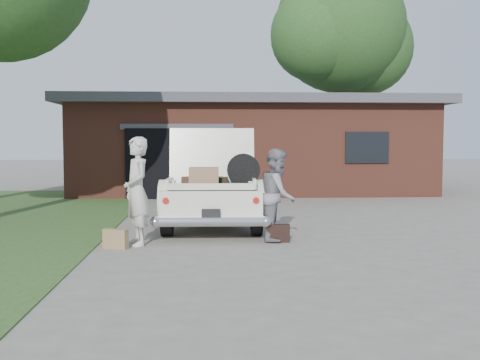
{
  "coord_description": "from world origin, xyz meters",
  "views": [
    {
      "loc": [
        -0.63,
        -9.57,
        1.81
      ],
      "look_at": [
        0.0,
        0.6,
        1.1
      ],
      "focal_mm": 42.0,
      "sensor_mm": 36.0,
      "label": 1
    }
  ],
  "objects": [
    {
      "name": "woman_left",
      "position": [
        -1.82,
        0.19,
        0.94
      ],
      "size": [
        0.69,
        0.81,
        1.88
      ],
      "primitive_type": "imported",
      "rotation": [
        0.0,
        0.0,
        -1.16
      ],
      "color": "beige",
      "rests_on": "ground"
    },
    {
      "name": "tree_right",
      "position": [
        5.36,
        15.01,
        6.48
      ],
      "size": [
        6.55,
        5.7,
        9.62
      ],
      "color": "#38281E",
      "rests_on": "ground"
    },
    {
      "name": "suitcase_right",
      "position": [
        0.66,
        0.31,
        0.16
      ],
      "size": [
        0.42,
        0.14,
        0.32
      ],
      "primitive_type": "cube",
      "rotation": [
        0.0,
        0.0,
        -0.02
      ],
      "color": "black",
      "rests_on": "ground"
    },
    {
      "name": "house",
      "position": [
        0.98,
        11.47,
        1.67
      ],
      "size": [
        12.8,
        7.8,
        3.3
      ],
      "color": "brown",
      "rests_on": "ground"
    },
    {
      "name": "suitcase_left",
      "position": [
        -2.15,
        -0.11,
        0.16
      ],
      "size": [
        0.45,
        0.29,
        0.33
      ],
      "primitive_type": "cube",
      "rotation": [
        0.0,
        0.0,
        -0.39
      ],
      "color": "#997A4E",
      "rests_on": "ground"
    },
    {
      "name": "woman_right",
      "position": [
        0.68,
        0.49,
        0.84
      ],
      "size": [
        0.8,
        0.93,
        1.67
      ],
      "primitive_type": "imported",
      "rotation": [
        0.0,
        0.0,
        1.35
      ],
      "color": "gray",
      "rests_on": "ground"
    },
    {
      "name": "sedan",
      "position": [
        -0.46,
        2.7,
        0.73
      ],
      "size": [
        2.1,
        5.06,
        2.06
      ],
      "rotation": [
        0.0,
        0.0,
        -0.03
      ],
      "color": "white",
      "rests_on": "ground"
    },
    {
      "name": "ground",
      "position": [
        0.0,
        0.0,
        0.0
      ],
      "size": [
        90.0,
        90.0,
        0.0
      ],
      "primitive_type": "plane",
      "color": "gray",
      "rests_on": "ground"
    }
  ]
}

